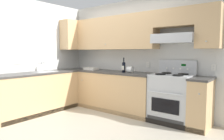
{
  "coord_description": "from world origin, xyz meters",
  "views": [
    {
      "loc": [
        2.86,
        -2.56,
        1.36
      ],
      "look_at": [
        0.32,
        0.7,
        1.0
      ],
      "focal_mm": 33.31,
      "sensor_mm": 36.0,
      "label": 1
    }
  ],
  "objects_px": {
    "wine_bottle": "(124,66)",
    "paper_towel_roll": "(130,70)",
    "bowl": "(91,69)",
    "stove": "(171,98)"
  },
  "relations": [
    {
      "from": "wine_bottle",
      "to": "paper_towel_roll",
      "type": "distance_m",
      "value": 0.16
    },
    {
      "from": "bowl",
      "to": "paper_towel_roll",
      "type": "relative_size",
      "value": 2.61
    },
    {
      "from": "wine_bottle",
      "to": "bowl",
      "type": "bearing_deg",
      "value": 177.36
    },
    {
      "from": "bowl",
      "to": "paper_towel_roll",
      "type": "distance_m",
      "value": 1.18
    },
    {
      "from": "wine_bottle",
      "to": "paper_towel_roll",
      "type": "relative_size",
      "value": 2.45
    },
    {
      "from": "stove",
      "to": "bowl",
      "type": "height_order",
      "value": "stove"
    },
    {
      "from": "stove",
      "to": "bowl",
      "type": "distance_m",
      "value": 2.16
    },
    {
      "from": "stove",
      "to": "bowl",
      "type": "relative_size",
      "value": 3.46
    },
    {
      "from": "wine_bottle",
      "to": "bowl",
      "type": "relative_size",
      "value": 0.94
    },
    {
      "from": "bowl",
      "to": "paper_towel_roll",
      "type": "xyz_separation_m",
      "value": [
        1.18,
        -0.01,
        0.05
      ]
    }
  ]
}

